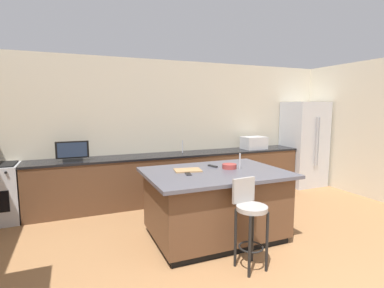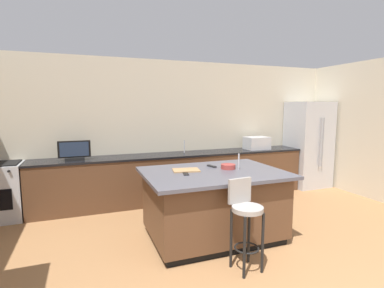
# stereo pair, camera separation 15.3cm
# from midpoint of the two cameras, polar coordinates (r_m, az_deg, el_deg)

# --- Properties ---
(wall_back) EXTENTS (7.45, 0.12, 2.69)m
(wall_back) POSITION_cam_midpoint_polar(r_m,az_deg,el_deg) (5.91, -2.51, 2.94)
(wall_back) COLOR beige
(wall_back) RESTS_ON ground_plane
(counter_back) EXTENTS (5.25, 0.62, 0.90)m
(counter_back) POSITION_cam_midpoint_polar(r_m,az_deg,el_deg) (5.67, -1.84, -6.39)
(counter_back) COLOR brown
(counter_back) RESTS_ON ground_plane
(kitchen_island) EXTENTS (1.87, 1.34, 0.93)m
(kitchen_island) POSITION_cam_midpoint_polar(r_m,az_deg,el_deg) (4.09, 5.26, -11.56)
(kitchen_island) COLOR black
(kitchen_island) RESTS_ON ground_plane
(refrigerator) EXTENTS (0.84, 0.76, 1.90)m
(refrigerator) POSITION_cam_midpoint_polar(r_m,az_deg,el_deg) (7.11, 22.32, -0.07)
(refrigerator) COLOR #B7BABF
(refrigerator) RESTS_ON ground_plane
(microwave) EXTENTS (0.48, 0.36, 0.26)m
(microwave) POSITION_cam_midpoint_polar(r_m,az_deg,el_deg) (6.34, 13.22, 0.18)
(microwave) COLOR #B7BABF
(microwave) RESTS_ON counter_back
(tv_monitor) EXTENTS (0.51, 0.16, 0.33)m
(tv_monitor) POSITION_cam_midpoint_polar(r_m,az_deg,el_deg) (5.22, -21.22, -1.36)
(tv_monitor) COLOR black
(tv_monitor) RESTS_ON counter_back
(sink_faucet_back) EXTENTS (0.02, 0.02, 0.24)m
(sink_faucet_back) POSITION_cam_midpoint_polar(r_m,az_deg,el_deg) (5.71, -0.75, -0.49)
(sink_faucet_back) COLOR #B2B2B7
(sink_faucet_back) RESTS_ON counter_back
(sink_faucet_island) EXTENTS (0.02, 0.02, 0.22)m
(sink_faucet_island) POSITION_cam_midpoint_polar(r_m,az_deg,el_deg) (4.12, 10.18, -3.37)
(sink_faucet_island) COLOR #B2B2B7
(sink_faucet_island) RESTS_ON kitchen_island
(bar_stool_center) EXTENTS (0.34, 0.35, 1.00)m
(bar_stool_center) POSITION_cam_midpoint_polar(r_m,az_deg,el_deg) (3.34, 11.75, -13.63)
(bar_stool_center) COLOR gray
(bar_stool_center) RESTS_ON ground_plane
(fruit_bowl) EXTENTS (0.20, 0.20, 0.06)m
(fruit_bowl) POSITION_cam_midpoint_polar(r_m,az_deg,el_deg) (4.14, 8.14, -4.39)
(fruit_bowl) COLOR #993833
(fruit_bowl) RESTS_ON kitchen_island
(cell_phone) EXTENTS (0.10, 0.16, 0.01)m
(cell_phone) POSITION_cam_midpoint_polar(r_m,az_deg,el_deg) (3.77, -0.04, -5.88)
(cell_phone) COLOR black
(cell_phone) RESTS_ON kitchen_island
(tv_remote) EXTENTS (0.09, 0.18, 0.02)m
(tv_remote) POSITION_cam_midpoint_polar(r_m,az_deg,el_deg) (4.24, 4.90, -4.35)
(tv_remote) COLOR black
(tv_remote) RESTS_ON kitchen_island
(cutting_board) EXTENTS (0.40, 0.30, 0.02)m
(cutting_board) POSITION_cam_midpoint_polar(r_m,az_deg,el_deg) (3.97, -0.07, -5.14)
(cutting_board) COLOR #A87F51
(cutting_board) RESTS_ON kitchen_island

